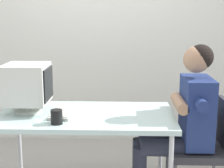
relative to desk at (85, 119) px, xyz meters
The scene contains 7 objects.
wall_back 1.65m from the desk, 77.91° to the left, with size 8.00×0.10×3.00m, color silver.
desk is the anchor object (origin of this frame).
crt_monitor 0.55m from the desk, behind, with size 0.36×0.35×0.40m.
keyboard 0.18m from the desk, behind, with size 0.20×0.43×0.03m.
office_chair 1.01m from the desk, ahead, with size 0.48×0.48×0.86m.
person_seated 0.79m from the desk, ahead, with size 0.74×0.60×1.31m.
desk_mug 0.33m from the desk, 125.25° to the right, with size 0.09×0.10×0.11m.
Camera 1 is at (0.30, -2.66, 1.55)m, focal length 54.65 mm.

